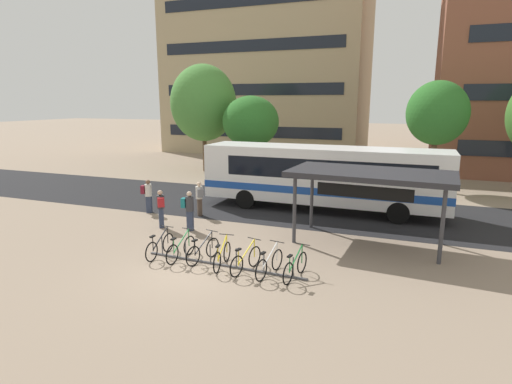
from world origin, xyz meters
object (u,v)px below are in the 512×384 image
at_px(parked_bicycle_yellow_3, 222,256).
at_px(commuter_maroon_pack_0, 148,194).
at_px(parked_bicycle_green_6, 295,267).
at_px(street_tree_0, 251,122).
at_px(parked_bicycle_black_2, 203,251).
at_px(transit_shelter, 370,176).
at_px(street_tree_2, 203,103).
at_px(commuter_teal_pack_2, 189,208).
at_px(street_tree_3, 437,113).
at_px(commuter_red_pack_3, 161,206).
at_px(parked_bicycle_black_0, 160,246).
at_px(parked_bicycle_white_5, 269,264).
at_px(city_bus, 322,176).
at_px(parked_bicycle_green_1, 181,249).
at_px(commuter_grey_pack_1, 200,196).
at_px(parked_bicycle_yellow_4, 246,260).

height_order(parked_bicycle_yellow_3, commuter_maroon_pack_0, commuter_maroon_pack_0).
height_order(parked_bicycle_green_6, street_tree_0, street_tree_0).
xyz_separation_m(parked_bicycle_black_2, street_tree_0, (-4.33, 15.62, 3.63)).
bearing_deg(transit_shelter, street_tree_2, 140.77).
distance_m(parked_bicycle_yellow_3, street_tree_0, 17.04).
xyz_separation_m(commuter_maroon_pack_0, commuter_teal_pack_2, (3.35, -1.83, 0.03)).
relative_size(transit_shelter, street_tree_0, 1.07).
bearing_deg(parked_bicycle_black_2, transit_shelter, -39.97).
distance_m(commuter_teal_pack_2, street_tree_3, 16.52).
height_order(commuter_red_pack_3, street_tree_2, street_tree_2).
bearing_deg(parked_bicycle_black_2, commuter_maroon_pack_0, 61.84).
xyz_separation_m(parked_bicycle_black_0, parked_bicycle_white_5, (4.15, -0.17, 0.00)).
height_order(city_bus, parked_bicycle_white_5, city_bus).
bearing_deg(city_bus, transit_shelter, 122.25).
bearing_deg(street_tree_2, parked_bicycle_green_1, -65.02).
distance_m(parked_bicycle_yellow_3, street_tree_2, 20.41).
height_order(parked_bicycle_green_1, commuter_teal_pack_2, commuter_teal_pack_2).
distance_m(transit_shelter, commuter_red_pack_3, 8.84).
height_order(city_bus, commuter_maroon_pack_0, city_bus).
relative_size(parked_bicycle_green_6, street_tree_3, 0.26).
relative_size(commuter_maroon_pack_0, commuter_teal_pack_2, 0.97).
distance_m(parked_bicycle_black_2, parked_bicycle_yellow_3, 0.85).
relative_size(parked_bicycle_black_0, commuter_grey_pack_1, 1.04).
bearing_deg(street_tree_0, street_tree_3, -0.09).
relative_size(city_bus, parked_bicycle_black_2, 7.12).
bearing_deg(city_bus, parked_bicycle_yellow_4, 86.38).
bearing_deg(parked_bicycle_yellow_4, commuter_teal_pack_2, 63.29).
xyz_separation_m(parked_bicycle_yellow_4, parked_bicycle_white_5, (0.81, -0.01, 0.00)).
height_order(parked_bicycle_green_1, street_tree_3, street_tree_3).
bearing_deg(commuter_maroon_pack_0, parked_bicycle_green_1, -65.56).
bearing_deg(street_tree_0, parked_bicycle_yellow_4, -69.22).
xyz_separation_m(parked_bicycle_yellow_3, parked_bicycle_yellow_4, (0.88, -0.08, 0.00)).
height_order(commuter_maroon_pack_0, street_tree_2, street_tree_2).
bearing_deg(parked_bicycle_white_5, city_bus, 12.02).
xyz_separation_m(parked_bicycle_green_1, parked_bicycle_white_5, (3.32, -0.20, 0.00)).
relative_size(commuter_maroon_pack_0, commuter_red_pack_3, 0.99).
height_order(transit_shelter, street_tree_2, street_tree_2).
bearing_deg(street_tree_3, parked_bicycle_black_2, -116.40).
bearing_deg(parked_bicycle_green_1, parked_bicycle_black_0, 95.85).
height_order(parked_bicycle_white_5, street_tree_0, street_tree_0).
distance_m(commuter_maroon_pack_0, street_tree_0, 11.33).
relative_size(parked_bicycle_yellow_3, street_tree_0, 0.29).
distance_m(parked_bicycle_yellow_4, parked_bicycle_green_6, 1.64).
xyz_separation_m(commuter_maroon_pack_0, commuter_grey_pack_1, (2.66, 0.39, 0.00)).
distance_m(street_tree_0, street_tree_2, 4.89).
distance_m(city_bus, commuter_maroon_pack_0, 8.69).
height_order(parked_bicycle_white_5, street_tree_2, street_tree_2).
relative_size(street_tree_0, street_tree_2, 0.71).
bearing_deg(commuter_maroon_pack_0, parked_bicycle_black_0, -71.18).
xyz_separation_m(parked_bicycle_yellow_3, parked_bicycle_green_6, (2.51, -0.03, 0.00)).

